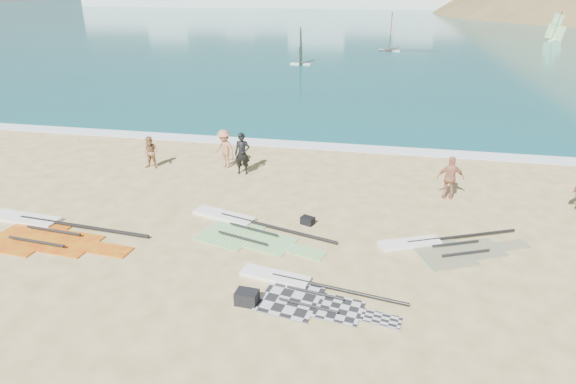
% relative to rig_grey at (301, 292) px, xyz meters
% --- Properties ---
extents(ground, '(300.00, 300.00, 0.00)m').
position_rel_rig_grey_xyz_m(ground, '(-0.32, 0.51, -0.05)').
color(ground, '#DEC582').
rests_on(ground, ground).
extents(sea, '(300.00, 240.00, 0.06)m').
position_rel_rig_grey_xyz_m(sea, '(-0.32, 132.51, -0.05)').
color(sea, '#0C4554').
rests_on(sea, ground).
extents(surf_line, '(300.00, 1.20, 0.04)m').
position_rel_rig_grey_xyz_m(surf_line, '(-0.32, 12.81, -0.05)').
color(surf_line, white).
rests_on(surf_line, ground).
extents(rig_grey, '(4.83, 2.31, 0.19)m').
position_rel_rig_grey_xyz_m(rig_grey, '(0.00, 0.00, 0.00)').
color(rig_grey, black).
rests_on(rig_grey, ground).
extents(rig_green, '(5.50, 2.99, 0.20)m').
position_rel_rig_grey_xyz_m(rig_green, '(-2.60, 3.27, 0.00)').
color(rig_green, green).
rests_on(rig_green, ground).
extents(rig_orange, '(4.93, 3.09, 0.19)m').
position_rel_rig_grey_xyz_m(rig_orange, '(4.07, 3.29, 0.00)').
color(rig_orange, '#FF5C1B').
rests_on(rig_orange, ground).
extents(rig_red, '(6.41, 2.78, 0.20)m').
position_rel_rig_grey_xyz_m(rig_red, '(-9.30, 1.80, 0.00)').
color(rig_red, red).
rests_on(rig_red, ground).
extents(gear_bag_near, '(0.62, 0.47, 0.38)m').
position_rel_rig_grey_xyz_m(gear_bag_near, '(-1.35, -0.74, 0.14)').
color(gear_bag_near, black).
rests_on(gear_bag_near, ground).
extents(gear_bag_far, '(0.54, 0.47, 0.27)m').
position_rel_rig_grey_xyz_m(gear_bag_far, '(-0.47, 4.10, 0.09)').
color(gear_bag_far, black).
rests_on(gear_bag_far, ground).
extents(person_wetsuit, '(0.74, 0.54, 1.88)m').
position_rel_rig_grey_xyz_m(person_wetsuit, '(-4.08, 8.38, 0.89)').
color(person_wetsuit, black).
rests_on(person_wetsuit, ground).
extents(beachgoer_left, '(0.75, 0.59, 1.50)m').
position_rel_rig_grey_xyz_m(beachgoer_left, '(-8.36, 8.22, 0.70)').
color(beachgoer_left, '#9B6B49').
rests_on(beachgoer_left, ground).
extents(beachgoer_mid, '(1.35, 1.15, 1.81)m').
position_rel_rig_grey_xyz_m(beachgoer_mid, '(-5.09, 8.95, 0.86)').
color(beachgoer_mid, '#AF7354').
rests_on(beachgoer_mid, ground).
extents(beachgoer_back, '(1.05, 0.47, 1.75)m').
position_rel_rig_grey_xyz_m(beachgoer_back, '(4.63, 7.33, 0.83)').
color(beachgoer_back, '#B06C52').
rests_on(beachgoer_back, ground).
extents(windsurfer_left, '(2.10, 2.55, 3.80)m').
position_rel_rig_grey_xyz_m(windsurfer_left, '(-6.75, 39.00, 1.10)').
color(windsurfer_left, white).
rests_on(windsurfer_left, ground).
extents(windsurfer_centre, '(2.51, 3.08, 4.59)m').
position_rel_rig_grey_xyz_m(windsurfer_centre, '(2.20, 51.43, 1.28)').
color(windsurfer_centre, white).
rests_on(windsurfer_centre, ground).
extents(windsurfer_right, '(2.24, 2.19, 4.12)m').
position_rel_rig_grey_xyz_m(windsurfer_right, '(25.42, 67.27, 1.17)').
color(windsurfer_right, white).
rests_on(windsurfer_right, ground).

